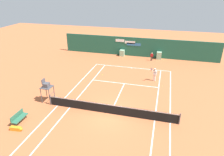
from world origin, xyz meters
TOP-DOWN VIEW (x-y plane):
  - ground_plane at (-0.00, 0.58)m, footprint 80.00×80.00m
  - tennis_net at (0.00, 0.00)m, footprint 12.10×0.10m
  - sponsor_back_wall at (0.04, 16.97)m, footprint 25.00×1.02m
  - umpire_chair at (-6.58, 0.52)m, footprint 1.00×1.00m
  - player_bench at (-7.13, -3.18)m, footprint 0.54×1.56m
  - equipment_bag at (-6.64, -4.17)m, footprint 1.05×0.39m
  - player_on_baseline at (3.34, 8.12)m, footprint 0.80×0.65m
  - ball_kid_left_post at (2.40, 15.41)m, footprint 0.43×0.18m
  - tennis_ball_near_service_line at (-3.33, 8.24)m, footprint 0.07×0.07m
  - tennis_ball_mid_court at (4.40, 6.87)m, footprint 0.07×0.07m

SIDE VIEW (x-z plane):
  - ground_plane at x=0.00m, z-range 0.00..0.01m
  - tennis_ball_near_service_line at x=-3.33m, z-range 0.00..0.07m
  - tennis_ball_mid_court at x=4.40m, z-range 0.00..0.07m
  - equipment_bag at x=-6.64m, z-range 0.00..0.32m
  - player_bench at x=-7.13m, z-range 0.07..0.95m
  - tennis_net at x=0.00m, z-range -0.02..1.05m
  - ball_kid_left_post at x=2.40m, z-range 0.10..1.37m
  - player_on_baseline at x=3.34m, z-range 0.05..1.88m
  - sponsor_back_wall at x=0.04m, z-range -0.06..3.02m
  - umpire_chair at x=-6.58m, z-range 0.42..2.85m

